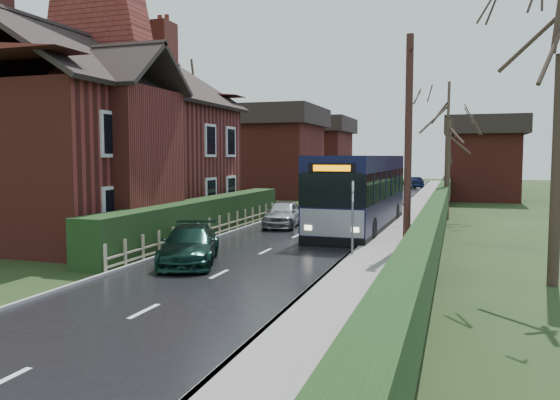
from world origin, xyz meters
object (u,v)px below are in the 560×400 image
(bus, at_px, (361,193))
(car_green, at_px, (190,245))
(telegraph_pole, at_px, (408,142))
(car_silver, at_px, (283,214))
(brick_house, at_px, (103,135))
(bus_stop_sign, at_px, (353,207))

(bus, height_order, car_green, bus)
(car_green, height_order, telegraph_pole, telegraph_pole)
(car_silver, height_order, telegraph_pole, telegraph_pole)
(bus, height_order, car_silver, bus)
(brick_house, bearing_deg, bus, 22.38)
(car_silver, relative_size, bus_stop_sign, 1.46)
(bus, bearing_deg, car_silver, -172.24)
(brick_house, relative_size, bus, 1.27)
(car_green, bearing_deg, telegraph_pole, 16.37)
(car_green, bearing_deg, brick_house, 122.21)
(car_silver, height_order, car_green, car_silver)
(car_green, relative_size, bus_stop_sign, 1.58)
(car_green, height_order, bus_stop_sign, bus_stop_sign)
(bus, height_order, bus_stop_sign, bus)
(bus, bearing_deg, telegraph_pole, -62.39)
(car_green, xyz_separation_m, bus_stop_sign, (4.80, 2.50, 1.13))
(bus_stop_sign, bearing_deg, bus, 83.56)
(bus, relative_size, bus_stop_sign, 4.38)
(telegraph_pole, bearing_deg, bus, 100.81)
(car_silver, xyz_separation_m, bus_stop_sign, (4.70, -7.09, 1.08))
(brick_house, xyz_separation_m, car_silver, (7.23, 4.09, -3.73))
(bus, height_order, telegraph_pole, telegraph_pole)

